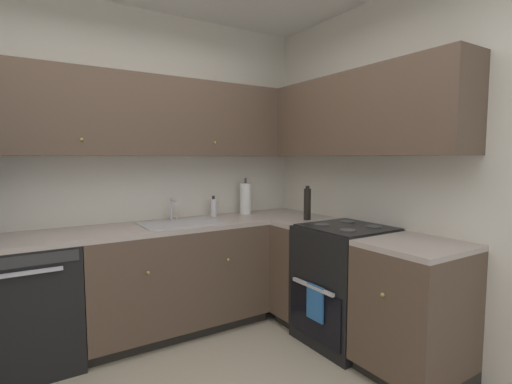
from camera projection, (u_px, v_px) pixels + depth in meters
name	position (u px, v px, depth m)	size (l,w,h in m)	color
wall_back	(109.00, 170.00, 3.11)	(3.62, 0.05, 2.66)	silver
wall_right	(435.00, 173.00, 2.62)	(0.05, 3.49, 2.66)	silver
dishwasher	(30.00, 305.00, 2.59)	(0.60, 0.63, 0.86)	black
lower_cabinets_back	(176.00, 279.00, 3.15)	(1.47, 0.62, 0.86)	brown
countertop_back	(175.00, 226.00, 3.10)	(2.67, 0.60, 0.04)	#B7A89E
lower_cabinets_right	(372.00, 297.00, 2.73)	(0.62, 1.48, 0.86)	brown
countertop_right	(374.00, 236.00, 2.69)	(0.60, 1.48, 0.03)	#B7A89E
oven_range	(346.00, 283.00, 2.96)	(0.68, 0.62, 1.05)	black
upper_cabinets_back	(147.00, 117.00, 3.06)	(2.35, 0.34, 0.63)	brown
upper_cabinets_right	(345.00, 117.00, 3.05)	(0.32, 2.03, 0.63)	brown
sink	(181.00, 228.00, 3.10)	(0.63, 0.40, 0.10)	#B7B7BC
faucet	(173.00, 207.00, 3.27)	(0.07, 0.16, 0.19)	silver
soap_bottle	(213.00, 207.00, 3.48)	(0.05, 0.05, 0.19)	silver
paper_towel_roll	(246.00, 198.00, 3.64)	(0.11, 0.11, 0.35)	white
oil_bottle	(307.00, 204.00, 3.28)	(0.06, 0.06, 0.29)	black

